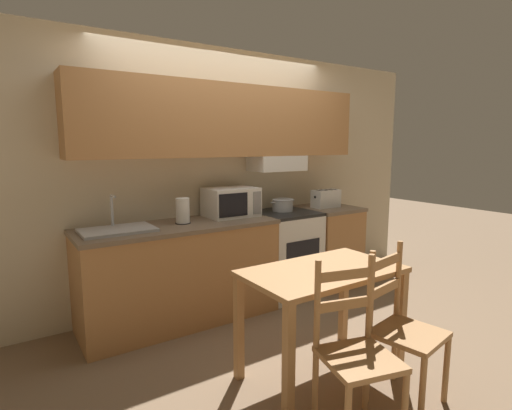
{
  "coord_description": "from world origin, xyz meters",
  "views": [
    {
      "loc": [
        -1.96,
        -3.6,
        1.6
      ],
      "look_at": [
        0.05,
        -0.57,
        1.05
      ],
      "focal_mm": 28.0,
      "sensor_mm": 36.0,
      "label": 1
    }
  ],
  "objects_px": {
    "cooking_pot": "(283,205)",
    "paper_towel_roll": "(183,211)",
    "chair_right_of_table": "(403,330)",
    "dining_table": "(322,286)",
    "microwave": "(231,202)",
    "stove_range": "(284,253)",
    "chair_left_of_table": "(355,353)",
    "sink_basin": "(117,229)",
    "toaster": "(326,198)"
  },
  "relations": [
    {
      "from": "chair_left_of_table",
      "to": "stove_range",
      "type": "bearing_deg",
      "value": 77.55
    },
    {
      "from": "cooking_pot",
      "to": "toaster",
      "type": "relative_size",
      "value": 0.95
    },
    {
      "from": "paper_towel_roll",
      "to": "chair_right_of_table",
      "type": "height_order",
      "value": "paper_towel_roll"
    },
    {
      "from": "stove_range",
      "to": "chair_right_of_table",
      "type": "distance_m",
      "value": 1.92
    },
    {
      "from": "paper_towel_roll",
      "to": "dining_table",
      "type": "relative_size",
      "value": 0.21
    },
    {
      "from": "stove_range",
      "to": "sink_basin",
      "type": "xyz_separation_m",
      "value": [
        -1.73,
        -0.01,
        0.47
      ]
    },
    {
      "from": "chair_right_of_table",
      "to": "chair_left_of_table",
      "type": "bearing_deg",
      "value": 173.8
    },
    {
      "from": "stove_range",
      "to": "dining_table",
      "type": "bearing_deg",
      "value": -118.07
    },
    {
      "from": "chair_right_of_table",
      "to": "sink_basin",
      "type": "bearing_deg",
      "value": 113.41
    },
    {
      "from": "microwave",
      "to": "chair_left_of_table",
      "type": "bearing_deg",
      "value": -100.17
    },
    {
      "from": "stove_range",
      "to": "toaster",
      "type": "relative_size",
      "value": 2.75
    },
    {
      "from": "toaster",
      "to": "chair_left_of_table",
      "type": "xyz_separation_m",
      "value": [
        -1.53,
        -1.87,
        -0.54
      ]
    },
    {
      "from": "toaster",
      "to": "paper_towel_roll",
      "type": "bearing_deg",
      "value": 178.99
    },
    {
      "from": "stove_range",
      "to": "microwave",
      "type": "height_order",
      "value": "microwave"
    },
    {
      "from": "stove_range",
      "to": "dining_table",
      "type": "xyz_separation_m",
      "value": [
        -0.73,
        -1.37,
        0.19
      ]
    },
    {
      "from": "cooking_pot",
      "to": "chair_right_of_table",
      "type": "xyz_separation_m",
      "value": [
        -0.5,
        -1.9,
        -0.51
      ]
    },
    {
      "from": "microwave",
      "to": "stove_range",
      "type": "bearing_deg",
      "value": -8.3
    },
    {
      "from": "cooking_pot",
      "to": "paper_towel_roll",
      "type": "distance_m",
      "value": 1.15
    },
    {
      "from": "stove_range",
      "to": "chair_left_of_table",
      "type": "bearing_deg",
      "value": -116.92
    },
    {
      "from": "cooking_pot",
      "to": "microwave",
      "type": "xyz_separation_m",
      "value": [
        -0.61,
        0.04,
        0.07
      ]
    },
    {
      "from": "stove_range",
      "to": "chair_left_of_table",
      "type": "relative_size",
      "value": 0.92
    },
    {
      "from": "dining_table",
      "to": "microwave",
      "type": "bearing_deg",
      "value": 85.04
    },
    {
      "from": "paper_towel_roll",
      "to": "toaster",
      "type": "bearing_deg",
      "value": -1.01
    },
    {
      "from": "sink_basin",
      "to": "microwave",
      "type": "bearing_deg",
      "value": 4.83
    },
    {
      "from": "microwave",
      "to": "toaster",
      "type": "bearing_deg",
      "value": -5.06
    },
    {
      "from": "paper_towel_roll",
      "to": "chair_left_of_table",
      "type": "height_order",
      "value": "paper_towel_roll"
    },
    {
      "from": "microwave",
      "to": "toaster",
      "type": "distance_m",
      "value": 1.18
    },
    {
      "from": "sink_basin",
      "to": "stove_range",
      "type": "bearing_deg",
      "value": 0.24
    },
    {
      "from": "sink_basin",
      "to": "chair_right_of_table",
      "type": "relative_size",
      "value": 0.59
    },
    {
      "from": "microwave",
      "to": "cooking_pot",
      "type": "bearing_deg",
      "value": -3.61
    },
    {
      "from": "chair_left_of_table",
      "to": "toaster",
      "type": "bearing_deg",
      "value": 65.23
    },
    {
      "from": "cooking_pot",
      "to": "chair_left_of_table",
      "type": "distance_m",
      "value": 2.22
    },
    {
      "from": "dining_table",
      "to": "sink_basin",
      "type": "bearing_deg",
      "value": 126.33
    },
    {
      "from": "cooking_pot",
      "to": "toaster",
      "type": "xyz_separation_m",
      "value": [
        0.56,
        -0.07,
        0.03
      ]
    },
    {
      "from": "toaster",
      "to": "chair_left_of_table",
      "type": "height_order",
      "value": "toaster"
    },
    {
      "from": "stove_range",
      "to": "dining_table",
      "type": "relative_size",
      "value": 0.83
    },
    {
      "from": "chair_right_of_table",
      "to": "microwave",
      "type": "bearing_deg",
      "value": 82.78
    },
    {
      "from": "stove_range",
      "to": "paper_towel_roll",
      "type": "xyz_separation_m",
      "value": [
        -1.15,
        0.01,
        0.56
      ]
    },
    {
      "from": "toaster",
      "to": "sink_basin",
      "type": "height_order",
      "value": "sink_basin"
    },
    {
      "from": "sink_basin",
      "to": "chair_right_of_table",
      "type": "height_order",
      "value": "sink_basin"
    },
    {
      "from": "chair_left_of_table",
      "to": "chair_right_of_table",
      "type": "relative_size",
      "value": 1.0
    },
    {
      "from": "stove_range",
      "to": "paper_towel_roll",
      "type": "distance_m",
      "value": 1.28
    },
    {
      "from": "stove_range",
      "to": "sink_basin",
      "type": "distance_m",
      "value": 1.79
    },
    {
      "from": "paper_towel_roll",
      "to": "dining_table",
      "type": "height_order",
      "value": "paper_towel_roll"
    },
    {
      "from": "microwave",
      "to": "dining_table",
      "type": "bearing_deg",
      "value": -94.96
    },
    {
      "from": "chair_left_of_table",
      "to": "dining_table",
      "type": "bearing_deg",
      "value": 80.7
    },
    {
      "from": "cooking_pot",
      "to": "dining_table",
      "type": "height_order",
      "value": "cooking_pot"
    },
    {
      "from": "microwave",
      "to": "toaster",
      "type": "xyz_separation_m",
      "value": [
        1.17,
        -0.1,
        -0.04
      ]
    },
    {
      "from": "cooking_pot",
      "to": "sink_basin",
      "type": "distance_m",
      "value": 1.74
    },
    {
      "from": "toaster",
      "to": "microwave",
      "type": "bearing_deg",
      "value": 174.94
    }
  ]
}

